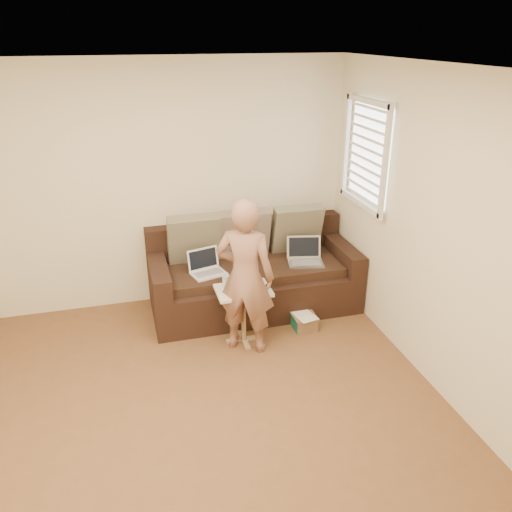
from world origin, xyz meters
name	(u,v)px	position (x,y,z in m)	size (l,w,h in m)	color
floor	(204,431)	(0.00, 0.00, 0.00)	(4.50, 4.50, 0.00)	brown
ceiling	(185,72)	(0.00, 0.00, 2.60)	(4.50, 4.50, 0.00)	white
wall_back	(161,187)	(0.00, 2.25, 1.30)	(4.00, 4.00, 0.00)	beige
wall_right	(457,248)	(2.00, 0.00, 1.30)	(4.50, 4.50, 0.00)	beige
window_blinds	(366,154)	(1.95, 1.50, 1.70)	(0.12, 0.88, 1.08)	white
sofa	(254,272)	(0.88, 1.77, 0.42)	(2.20, 0.95, 0.85)	black
pillow_left	(194,239)	(0.28, 1.98, 0.79)	(0.55, 0.14, 0.55)	#6A614E
pillow_mid	(244,234)	(0.83, 1.99, 0.79)	(0.55, 0.14, 0.55)	brown
pillow_right	(297,229)	(1.43, 1.98, 0.79)	(0.55, 0.14, 0.55)	#6A614E
laptop_silver	(306,264)	(1.42, 1.63, 0.52)	(0.37, 0.27, 0.25)	#B7BABC
laptop_white	(209,274)	(0.37, 1.65, 0.52)	(0.34, 0.25, 0.25)	white
person	(245,277)	(0.60, 1.03, 0.75)	(0.55, 0.37, 1.50)	#925D4F
side_table	(244,315)	(0.61, 1.15, 0.28)	(0.52, 0.36, 0.57)	silver
drinking_glass	(226,281)	(0.46, 1.23, 0.63)	(0.07, 0.07, 0.12)	silver
scissors	(245,288)	(0.63, 1.15, 0.58)	(0.18, 0.10, 0.02)	silver
paper_on_table	(250,286)	(0.68, 1.19, 0.57)	(0.21, 0.30, 0.00)	white
striped_box	(304,322)	(1.26, 1.20, 0.08)	(0.24, 0.24, 0.15)	red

